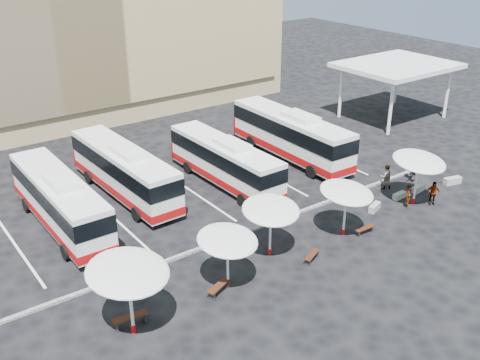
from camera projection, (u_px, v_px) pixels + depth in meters
ground at (256, 234)px, 33.52m from camera, size 120.00×120.00×0.00m
service_canopy at (397, 67)px, 51.66m from camera, size 10.00×8.00×5.20m
curb_divider at (251, 230)px, 33.86m from camera, size 34.00×0.25×0.15m
bay_lines at (187, 188)px, 39.39m from camera, size 24.15×12.00×0.01m
bus_0 at (59, 200)px, 33.65m from camera, size 2.66×11.30×3.59m
bus_1 at (124, 170)px, 37.65m from camera, size 2.94×11.55×3.64m
bus_2 at (225, 161)px, 39.33m from camera, size 2.66×10.89×3.45m
bus_3 at (291, 134)px, 43.74m from camera, size 2.99×12.09×3.82m
sunshade_0 at (128, 273)px, 24.16m from camera, size 4.79×4.82×3.83m
sunshade_1 at (228, 241)px, 27.59m from camera, size 3.88×3.91×3.21m
sunshade_2 at (271, 210)px, 30.31m from camera, size 3.85×3.88×3.32m
sunshade_3 at (347, 193)px, 32.33m from camera, size 4.08×4.11×3.29m
sunshade_4 at (419, 162)px, 35.91m from camera, size 3.77×3.81×3.57m
wood_bench_0 at (130, 318)px, 25.81m from camera, size 1.72×0.68×0.51m
wood_bench_1 at (219, 287)px, 28.07m from camera, size 1.59×0.96×0.47m
wood_bench_2 at (312, 256)px, 30.80m from camera, size 1.39×0.88×0.42m
wood_bench_3 at (364, 229)px, 33.47m from camera, size 1.34×0.42×0.41m
conc_bench_0 at (375, 207)px, 36.24m from camera, size 1.22×0.75×0.43m
conc_bench_1 at (399, 196)px, 37.83m from camera, size 1.08×0.38×0.40m
conc_bench_2 at (418, 189)px, 38.77m from camera, size 1.21×0.56×0.44m
conc_bench_3 at (452, 181)px, 39.91m from camera, size 1.37×0.74×0.49m
passenger_0 at (409, 196)px, 36.41m from camera, size 0.68×0.67×1.59m
passenger_1 at (386, 177)px, 38.96m from camera, size 1.08×1.00×1.77m
passenger_2 at (433, 193)px, 36.78m from camera, size 1.00×0.92×1.64m
passenger_3 at (413, 170)px, 40.09m from camera, size 1.26×0.93×1.74m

